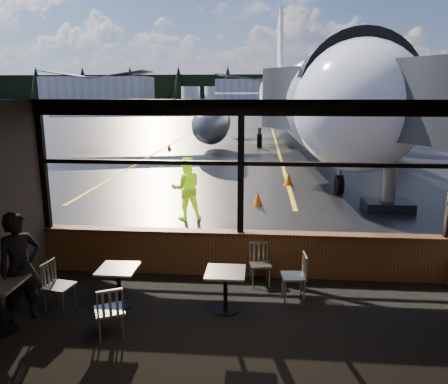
# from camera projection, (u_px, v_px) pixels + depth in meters

# --- Properties ---
(ground_plane) EXTENTS (520.00, 520.00, 0.00)m
(ground_plane) POSITION_uv_depth(u_px,v_px,m) (260.00, 105.00, 125.42)
(ground_plane) COLOR black
(ground_plane) RESTS_ON ground
(carpet_floor) EXTENTS (8.00, 6.00, 0.01)m
(carpet_floor) POSITION_uv_depth(u_px,v_px,m) (229.00, 364.00, 5.95)
(carpet_floor) COLOR black
(carpet_floor) RESTS_ON ground
(ceiling) EXTENTS (8.00, 6.00, 0.04)m
(ceiling) POSITION_uv_depth(u_px,v_px,m) (230.00, 103.00, 5.17)
(ceiling) COLOR #38332D
(ceiling) RESTS_ON ground
(window_sill) EXTENTS (8.00, 0.28, 0.90)m
(window_sill) POSITION_uv_depth(u_px,v_px,m) (240.00, 254.00, 8.76)
(window_sill) COLOR brown
(window_sill) RESTS_ON ground
(window_header) EXTENTS (8.00, 0.18, 0.30)m
(window_header) POSITION_uv_depth(u_px,v_px,m) (241.00, 108.00, 8.12)
(window_header) COLOR black
(window_header) RESTS_ON ground
(mullion_left) EXTENTS (0.12, 0.12, 2.60)m
(mullion_left) POSITION_uv_depth(u_px,v_px,m) (43.00, 166.00, 8.70)
(mullion_left) COLOR black
(mullion_left) RESTS_ON ground
(mullion_centre) EXTENTS (0.12, 0.12, 2.60)m
(mullion_centre) POSITION_uv_depth(u_px,v_px,m) (241.00, 168.00, 8.37)
(mullion_centre) COLOR black
(mullion_centre) RESTS_ON ground
(window_transom) EXTENTS (8.00, 0.10, 0.08)m
(window_transom) POSITION_uv_depth(u_px,v_px,m) (241.00, 163.00, 8.35)
(window_transom) COLOR black
(window_transom) RESTS_ON ground
(airliner) EXTENTS (33.50, 39.64, 11.73)m
(airliner) POSITION_uv_depth(u_px,v_px,m) (301.00, 56.00, 27.32)
(airliner) COLOR white
(airliner) RESTS_ON ground_plane
(jet_bridge) EXTENTS (8.76, 10.70, 4.67)m
(jet_bridge) POSITION_uv_depth(u_px,v_px,m) (366.00, 135.00, 13.39)
(jet_bridge) COLOR #29292C
(jet_bridge) RESTS_ON ground_plane
(cafe_table_near) EXTENTS (0.66, 0.66, 0.72)m
(cafe_table_near) POSITION_uv_depth(u_px,v_px,m) (225.00, 291.00, 7.34)
(cafe_table_near) COLOR #A09C93
(cafe_table_near) RESTS_ON carpet_floor
(cafe_table_mid) EXTENTS (0.64, 0.64, 0.70)m
(cafe_table_mid) POSITION_uv_depth(u_px,v_px,m) (119.00, 287.00, 7.52)
(cafe_table_mid) COLOR #A7A29A
(cafe_table_mid) RESTS_ON carpet_floor
(chair_near_e) EXTENTS (0.51, 0.51, 0.87)m
(chair_near_e) POSITION_uv_depth(u_px,v_px,m) (294.00, 277.00, 7.73)
(chair_near_e) COLOR beige
(chair_near_e) RESTS_ON carpet_floor
(chair_near_n) EXTENTS (0.52, 0.52, 0.82)m
(chair_near_n) POSITION_uv_depth(u_px,v_px,m) (260.00, 265.00, 8.35)
(chair_near_n) COLOR beige
(chair_near_n) RESTS_ON carpet_floor
(chair_mid_s) EXTENTS (0.64, 0.64, 0.87)m
(chair_mid_s) POSITION_uv_depth(u_px,v_px,m) (109.00, 311.00, 6.52)
(chair_mid_s) COLOR #B2AEA1
(chair_mid_s) RESTS_ON carpet_floor
(chair_mid_w) EXTENTS (0.56, 0.56, 0.88)m
(chair_mid_w) POSITION_uv_depth(u_px,v_px,m) (59.00, 287.00, 7.33)
(chair_mid_w) COLOR #BBB7A9
(chair_mid_w) RESTS_ON carpet_floor
(passenger) EXTENTS (0.76, 0.79, 1.81)m
(passenger) POSITION_uv_depth(u_px,v_px,m) (20.00, 268.00, 6.92)
(passenger) COLOR black
(passenger) RESTS_ON carpet_floor
(ground_crew) EXTENTS (1.06, 0.94, 1.81)m
(ground_crew) POSITION_uv_depth(u_px,v_px,m) (186.00, 188.00, 12.64)
(ground_crew) COLOR #BFF219
(ground_crew) RESTS_ON ground_plane
(cone_nose) EXTENTS (0.38, 0.38, 0.53)m
(cone_nose) POSITION_uv_depth(u_px,v_px,m) (288.00, 179.00, 17.36)
(cone_nose) COLOR orange
(cone_nose) RESTS_ON ground_plane
(cone_wing) EXTENTS (0.31, 0.31, 0.43)m
(cone_wing) POSITION_uv_depth(u_px,v_px,m) (169.00, 147.00, 27.96)
(cone_wing) COLOR orange
(cone_wing) RESTS_ON ground_plane
(hangar_left) EXTENTS (45.00, 18.00, 11.00)m
(hangar_left) POSITION_uv_depth(u_px,v_px,m) (98.00, 88.00, 188.18)
(hangar_left) COLOR silver
(hangar_left) RESTS_ON ground_plane
(hangar_mid) EXTENTS (38.00, 15.00, 10.00)m
(hangar_mid) POSITION_uv_depth(u_px,v_px,m) (261.00, 89.00, 187.43)
(hangar_mid) COLOR silver
(hangar_mid) RESTS_ON ground_plane
(hangar_right) EXTENTS (50.00, 20.00, 12.00)m
(hangar_right) POSITION_uv_depth(u_px,v_px,m) (410.00, 86.00, 175.51)
(hangar_right) COLOR silver
(hangar_right) RESTS_ON ground_plane
(fuel_tank_a) EXTENTS (8.00, 8.00, 6.00)m
(fuel_tank_a) POSITION_uv_depth(u_px,v_px,m) (191.00, 94.00, 187.42)
(fuel_tank_a) COLOR silver
(fuel_tank_a) RESTS_ON ground_plane
(fuel_tank_b) EXTENTS (8.00, 8.00, 6.00)m
(fuel_tank_b) POSITION_uv_depth(u_px,v_px,m) (214.00, 94.00, 186.60)
(fuel_tank_b) COLOR silver
(fuel_tank_b) RESTS_ON ground_plane
(fuel_tank_c) EXTENTS (8.00, 8.00, 6.00)m
(fuel_tank_c) POSITION_uv_depth(u_px,v_px,m) (237.00, 94.00, 185.78)
(fuel_tank_c) COLOR silver
(fuel_tank_c) RESTS_ON ground_plane
(treeline) EXTENTS (360.00, 3.00, 12.00)m
(treeline) POSITION_uv_depth(u_px,v_px,m) (261.00, 87.00, 211.49)
(treeline) COLOR black
(treeline) RESTS_ON ground_plane
(cone_extra) EXTENTS (0.32, 0.32, 0.44)m
(cone_extra) POSITION_uv_depth(u_px,v_px,m) (258.00, 198.00, 14.35)
(cone_extra) COLOR #F85007
(cone_extra) RESTS_ON ground_plane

